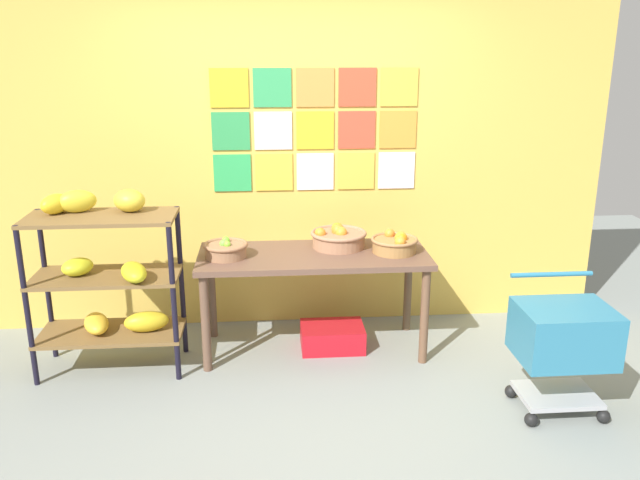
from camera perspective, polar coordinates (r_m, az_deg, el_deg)
The scene contains 9 objects.
ground at distance 4.01m, azimuth -1.15°, elevation -15.67°, with size 9.03×9.03×0.00m, color gray.
back_wall_with_art at distance 4.99m, azimuth -2.30°, elevation 7.65°, with size 4.81×0.07×2.71m.
banana_shelf_unit at distance 4.56m, azimuth -18.05°, elevation -2.50°, with size 0.96×0.52×1.23m.
display_table at distance 4.63m, azimuth -0.58°, elevation -2.22°, with size 1.61×0.67×0.73m.
fruit_basket_right at distance 4.55m, azimuth -8.21°, elevation -0.78°, with size 0.31×0.31×0.13m.
fruit_basket_centre at distance 4.73m, azimuth 1.59°, elevation 0.21°, with size 0.40×0.40×0.17m.
fruit_basket_left at distance 4.64m, azimuth 6.54°, elevation -0.29°, with size 0.33×0.33×0.15m.
produce_crate_under_table at distance 4.85m, azimuth 1.08°, elevation -8.41°, with size 0.46×0.32×0.17m, color red.
shopping_cart at distance 4.17m, azimuth 20.40°, elevation -8.03°, with size 0.54×0.47×0.81m.
Camera 1 is at (-0.19, -3.38, 2.15)m, focal length 36.79 mm.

